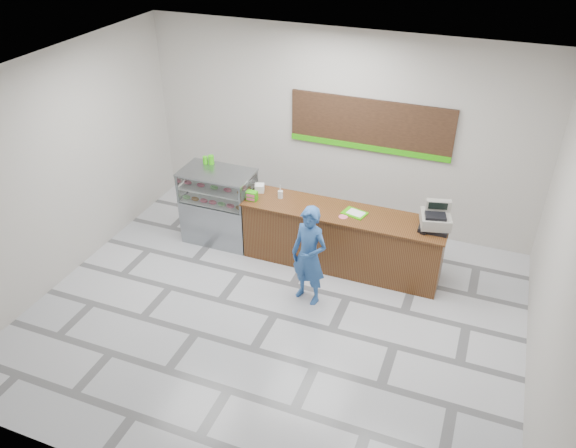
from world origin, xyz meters
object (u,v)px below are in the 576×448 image
at_px(sales_counter, 342,239).
at_px(customer, 309,256).
at_px(display_case, 219,206).
at_px(cash_register, 436,219).
at_px(serving_tray, 355,213).

height_order(sales_counter, customer, customer).
bearing_deg(customer, display_case, 169.52).
relative_size(cash_register, serving_tray, 1.31).
relative_size(cash_register, customer, 0.34).
relative_size(sales_counter, customer, 2.05).
relative_size(sales_counter, serving_tray, 7.89).
bearing_deg(cash_register, sales_counter, 168.39).
height_order(cash_register, customer, customer).
bearing_deg(customer, cash_register, 49.23).
distance_m(sales_counter, cash_register, 1.55).
xyz_separation_m(cash_register, customer, (-1.61, -1.06, -0.39)).
bearing_deg(cash_register, serving_tray, 167.99).
distance_m(cash_register, serving_tray, 1.23).
xyz_separation_m(cash_register, serving_tray, (-1.22, -0.04, -0.14)).
bearing_deg(sales_counter, serving_tray, 4.90).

